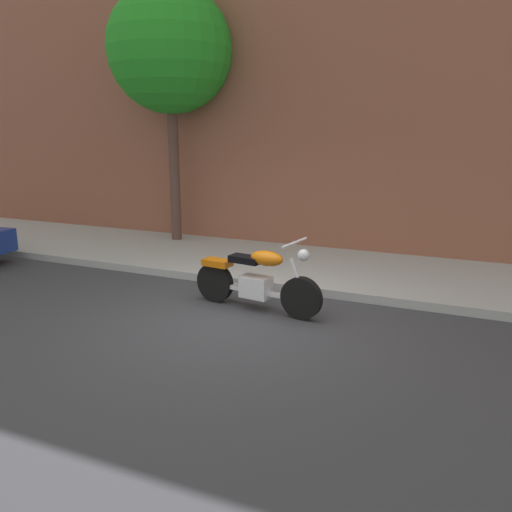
% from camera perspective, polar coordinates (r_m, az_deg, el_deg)
% --- Properties ---
extents(ground_plane, '(60.00, 60.00, 0.00)m').
position_cam_1_polar(ground_plane, '(7.25, -2.71, -7.15)').
color(ground_plane, '#38383D').
extents(sidewalk, '(25.31, 2.97, 0.14)m').
position_cam_1_polar(sidewalk, '(9.85, 4.95, -1.11)').
color(sidewalk, '#A6A6A6').
rests_on(sidewalk, ground).
extents(building_facade, '(25.31, 0.50, 7.14)m').
position_cam_1_polar(building_facade, '(11.23, 8.35, 18.63)').
color(building_facade, brown).
rests_on(building_facade, ground).
extents(motorcycle, '(2.09, 0.72, 1.11)m').
position_cam_1_polar(motorcycle, '(7.53, 0.01, -2.75)').
color(motorcycle, black).
rests_on(motorcycle, ground).
extents(street_tree, '(2.69, 2.69, 5.64)m').
position_cam_1_polar(street_tree, '(11.95, -9.57, 21.63)').
color(street_tree, brown).
rests_on(street_tree, ground).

